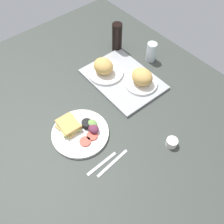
# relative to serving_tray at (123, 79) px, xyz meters

# --- Properties ---
(ground_plane) EXTENTS (1.90, 1.50, 0.03)m
(ground_plane) POSITION_rel_serving_tray_xyz_m (0.14, -0.25, -0.02)
(ground_plane) COLOR #383D38
(serving_tray) EXTENTS (0.46, 0.34, 0.02)m
(serving_tray) POSITION_rel_serving_tray_xyz_m (0.00, 0.00, 0.00)
(serving_tray) COLOR #9EA0A3
(serving_tray) RESTS_ON ground_plane
(bread_plate_near) EXTENTS (0.21, 0.21, 0.10)m
(bread_plate_near) POSITION_rel_serving_tray_xyz_m (-0.10, -0.06, 0.05)
(bread_plate_near) COLOR white
(bread_plate_near) RESTS_ON serving_tray
(bread_plate_far) EXTENTS (0.19, 0.19, 0.10)m
(bread_plate_far) POSITION_rel_serving_tray_xyz_m (0.10, 0.05, 0.05)
(bread_plate_far) COLOR white
(bread_plate_far) RESTS_ON serving_tray
(plate_with_salad) EXTENTS (0.29, 0.29, 0.05)m
(plate_with_salad) POSITION_rel_serving_tray_xyz_m (0.13, -0.41, 0.01)
(plate_with_salad) COLOR white
(plate_with_salad) RESTS_ON ground_plane
(drinking_glass) EXTENTS (0.06, 0.06, 0.12)m
(drinking_glass) POSITION_rel_serving_tray_xyz_m (-0.02, 0.25, 0.05)
(drinking_glass) COLOR silver
(drinking_glass) RESTS_ON ground_plane
(soda_bottle) EXTENTS (0.06, 0.06, 0.19)m
(soda_bottle) POSITION_rel_serving_tray_xyz_m (-0.24, 0.16, 0.09)
(soda_bottle) COLOR black
(soda_bottle) RESTS_ON ground_plane
(espresso_cup) EXTENTS (0.06, 0.06, 0.04)m
(espresso_cup) POSITION_rel_serving_tray_xyz_m (0.48, -0.11, 0.01)
(espresso_cup) COLOR silver
(espresso_cup) RESTS_ON ground_plane
(fork) EXTENTS (0.02, 0.17, 0.01)m
(fork) POSITION_rel_serving_tray_xyz_m (0.34, -0.43, -0.01)
(fork) COLOR #B7B7BC
(fork) RESTS_ON ground_plane
(knife) EXTENTS (0.03, 0.19, 0.01)m
(knife) POSITION_rel_serving_tray_xyz_m (0.37, -0.39, -0.01)
(knife) COLOR #B7B7BC
(knife) RESTS_ON ground_plane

